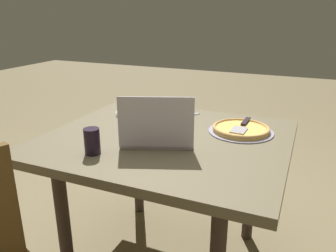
{
  "coord_description": "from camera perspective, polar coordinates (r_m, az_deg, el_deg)",
  "views": [
    {
      "loc": [
        -0.61,
        1.4,
        1.31
      ],
      "look_at": [
        -0.01,
        0.01,
        0.79
      ],
      "focal_mm": 35.91,
      "sensor_mm": 36.0,
      "label": 1
    }
  ],
  "objects": [
    {
      "name": "pizza_plate",
      "position": [
        1.99,
        -5.41,
        2.38
      ],
      "size": [
        0.25,
        0.25,
        0.04
      ],
      "color": "silver",
      "rests_on": "dining_table"
    },
    {
      "name": "pizza_tray",
      "position": [
        1.73,
        12.28,
        -0.52
      ],
      "size": [
        0.32,
        0.32,
        0.03
      ],
      "color": "#9996AE",
      "rests_on": "dining_table"
    },
    {
      "name": "laptop",
      "position": [
        1.54,
        -1.79,
        -1.21
      ],
      "size": [
        0.39,
        0.35,
        0.24
      ],
      "color": "silver",
      "rests_on": "dining_table"
    },
    {
      "name": "table_knife",
      "position": [
        1.92,
        2.33,
        1.53
      ],
      "size": [
        0.13,
        0.2,
        0.01
      ],
      "color": "#B5B5C2",
      "rests_on": "dining_table"
    },
    {
      "name": "dining_table",
      "position": [
        1.67,
        -0.16,
        -4.54
      ],
      "size": [
        1.15,
        1.01,
        0.73
      ],
      "color": "brown",
      "rests_on": "ground_plane"
    },
    {
      "name": "drink_cup",
      "position": [
        1.46,
        -12.76,
        -2.49
      ],
      "size": [
        0.07,
        0.07,
        0.11
      ],
      "color": "black",
      "rests_on": "dining_table"
    }
  ]
}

